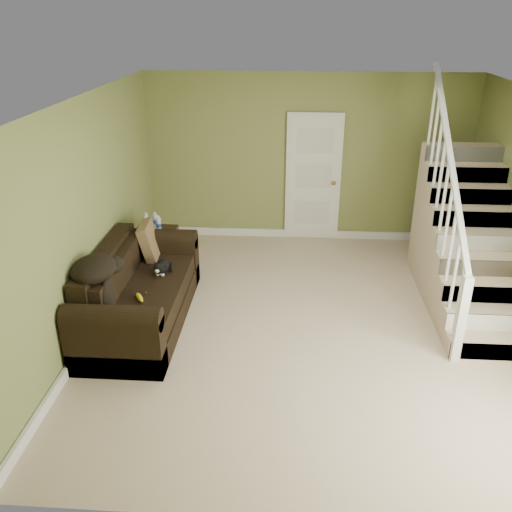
# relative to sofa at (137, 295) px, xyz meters

# --- Properties ---
(floor) EXTENTS (5.00, 5.50, 0.01)m
(floor) POSITION_rel_sofa_xyz_m (2.02, 0.05, -0.35)
(floor) COLOR tan
(floor) RESTS_ON ground
(ceiling) EXTENTS (5.00, 5.50, 0.01)m
(ceiling) POSITION_rel_sofa_xyz_m (2.02, 0.05, 2.25)
(ceiling) COLOR white
(ceiling) RESTS_ON wall_back
(wall_back) EXTENTS (5.00, 0.04, 2.60)m
(wall_back) POSITION_rel_sofa_xyz_m (2.02, 2.80, 0.95)
(wall_back) COLOR olive
(wall_back) RESTS_ON floor
(wall_front) EXTENTS (5.00, 0.04, 2.60)m
(wall_front) POSITION_rel_sofa_xyz_m (2.02, -2.70, 0.95)
(wall_front) COLOR olive
(wall_front) RESTS_ON floor
(wall_left) EXTENTS (0.04, 5.50, 2.60)m
(wall_left) POSITION_rel_sofa_xyz_m (-0.48, 0.05, 0.95)
(wall_left) COLOR olive
(wall_left) RESTS_ON floor
(baseboard_back) EXTENTS (5.00, 0.04, 0.12)m
(baseboard_back) POSITION_rel_sofa_xyz_m (2.02, 2.77, -0.29)
(baseboard_back) COLOR white
(baseboard_back) RESTS_ON floor
(baseboard_left) EXTENTS (0.04, 5.50, 0.12)m
(baseboard_left) POSITION_rel_sofa_xyz_m (-0.45, 0.05, -0.29)
(baseboard_left) COLOR white
(baseboard_left) RESTS_ON floor
(door) EXTENTS (0.86, 0.12, 2.02)m
(door) POSITION_rel_sofa_xyz_m (2.12, 2.76, 0.66)
(door) COLOR white
(door) RESTS_ON floor
(staircase) EXTENTS (1.00, 2.51, 2.82)m
(staircase) POSITION_rel_sofa_xyz_m (4.02, 1.02, 0.29)
(staircase) COLOR tan
(staircase) RESTS_ON floor
(sofa) EXTENTS (0.99, 2.30, 0.91)m
(sofa) POSITION_rel_sofa_xyz_m (0.00, 0.00, 0.00)
(sofa) COLOR black
(sofa) RESTS_ON floor
(side_table) EXTENTS (0.57, 0.57, 0.89)m
(side_table) POSITION_rel_sofa_xyz_m (-0.08, 1.25, -0.01)
(side_table) COLOR black
(side_table) RESTS_ON floor
(cat) EXTENTS (0.21, 0.45, 0.22)m
(cat) POSITION_rel_sofa_xyz_m (0.24, 0.30, 0.23)
(cat) COLOR black
(cat) RESTS_ON sofa
(banana) EXTENTS (0.16, 0.21, 0.06)m
(banana) POSITION_rel_sofa_xyz_m (0.14, -0.37, 0.18)
(banana) COLOR yellow
(banana) RESTS_ON sofa
(throw_pillow) EXTENTS (0.27, 0.51, 0.50)m
(throw_pillow) POSITION_rel_sofa_xyz_m (-0.03, 0.81, 0.34)
(throw_pillow) COLOR #4C2F1E
(throw_pillow) RESTS_ON sofa
(throw_blanket) EXTENTS (0.58, 0.68, 0.25)m
(throw_blanket) POSITION_rel_sofa_xyz_m (-0.27, -0.53, 0.59)
(throw_blanket) COLOR black
(throw_blanket) RESTS_ON sofa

